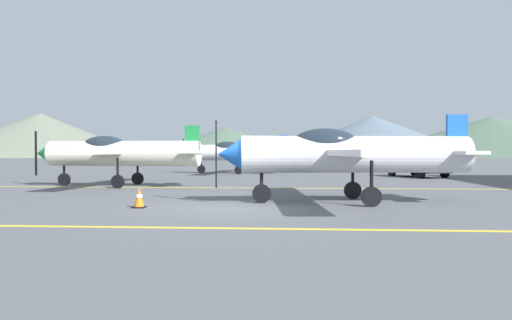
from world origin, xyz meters
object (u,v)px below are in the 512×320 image
airplane_mid (117,152)px  airplane_near (345,153)px  traffic_cone_front (139,198)px  car_sedan (418,164)px  airplane_far (235,152)px

airplane_mid → airplane_near: bearing=-33.5°
airplane_near → traffic_cone_front: 6.52m
airplane_near → traffic_cone_front: airplane_near is taller
airplane_mid → car_sedan: bearing=29.1°
airplane_near → traffic_cone_front: size_ratio=15.99×
airplane_mid → traffic_cone_front: 9.15m
airplane_near → airplane_mid: 11.76m
airplane_mid → airplane_far: 13.90m
airplane_near → car_sedan: bearing=67.5°
car_sedan → traffic_cone_front: size_ratio=7.90×
airplane_far → car_sedan: airplane_far is taller
airplane_near → traffic_cone_front: bearing=-163.7°
airplane_mid → airplane_far: bearing=72.9°
airplane_mid → car_sedan: size_ratio=2.02×
airplane_near → airplane_mid: size_ratio=1.00×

